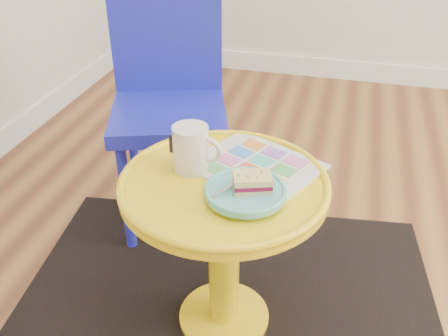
% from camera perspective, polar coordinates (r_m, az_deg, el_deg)
% --- Properties ---
extents(room_walls, '(4.00, 4.00, 4.00)m').
position_cam_1_polar(room_walls, '(2.44, 0.30, 4.19)').
color(room_walls, silver).
rests_on(room_walls, ground).
extents(rug, '(1.42, 1.25, 0.01)m').
position_cam_1_polar(rug, '(1.59, -0.00, -16.78)').
color(rug, black).
rests_on(rug, ground).
extents(side_table, '(0.53, 0.53, 0.50)m').
position_cam_1_polar(side_table, '(1.34, -0.00, -6.62)').
color(side_table, yellow).
rests_on(side_table, ground).
extents(chair, '(0.49, 0.49, 0.87)m').
position_cam_1_polar(chair, '(1.77, -6.37, 8.65)').
color(chair, '#1C21B6').
rests_on(chair, ground).
extents(newspaper, '(0.39, 0.37, 0.01)m').
position_cam_1_polar(newspaper, '(1.31, 3.61, 0.24)').
color(newspaper, silver).
rests_on(newspaper, side_table).
extents(mug, '(0.13, 0.09, 0.12)m').
position_cam_1_polar(mug, '(1.27, -3.70, 2.38)').
color(mug, silver).
rests_on(mug, side_table).
extents(plate, '(0.19, 0.19, 0.02)m').
position_cam_1_polar(plate, '(1.18, 2.46, -2.78)').
color(plate, '#5BC0BB').
rests_on(plate, newspaper).
extents(cake_slice, '(0.10, 0.09, 0.04)m').
position_cam_1_polar(cake_slice, '(1.17, 3.26, -1.62)').
color(cake_slice, '#D3BC8C').
rests_on(cake_slice, plate).
extents(fork, '(0.07, 0.14, 0.00)m').
position_cam_1_polar(fork, '(1.19, 0.76, -2.01)').
color(fork, silver).
rests_on(fork, plate).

